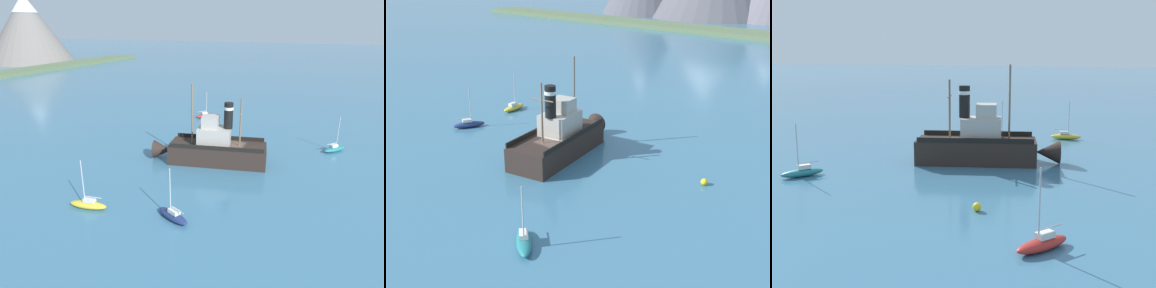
# 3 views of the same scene
# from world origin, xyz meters

# --- Properties ---
(ground_plane) EXTENTS (600.00, 600.00, 0.00)m
(ground_plane) POSITION_xyz_m (0.00, 0.00, 0.00)
(ground_plane) COLOR teal
(old_tugboat) EXTENTS (6.67, 14.78, 9.90)m
(old_tugboat) POSITION_xyz_m (-1.02, 2.50, 1.83)
(old_tugboat) COLOR #2D231E
(old_tugboat) RESTS_ON ground
(sailboat_teal) EXTENTS (3.62, 3.29, 4.90)m
(sailboat_teal) POSITION_xyz_m (8.95, -11.79, 0.43)
(sailboat_teal) COLOR #23757A
(sailboat_teal) RESTS_ON ground
(sailboat_navy) EXTENTS (2.63, 3.90, 4.90)m
(sailboat_navy) POSITION_xyz_m (-15.37, 1.27, 0.43)
(sailboat_navy) COLOR navy
(sailboat_navy) RESTS_ON ground
(sailboat_yellow) EXTENTS (1.63, 3.92, 4.90)m
(sailboat_yellow) POSITION_xyz_m (-16.67, 9.61, 0.43)
(sailboat_yellow) COLOR gold
(sailboat_yellow) RESTS_ON ground
(mooring_buoy) EXTENTS (0.63, 0.63, 0.63)m
(mooring_buoy) POSITION_xyz_m (13.75, 5.84, 0.32)
(mooring_buoy) COLOR yellow
(mooring_buoy) RESTS_ON ground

